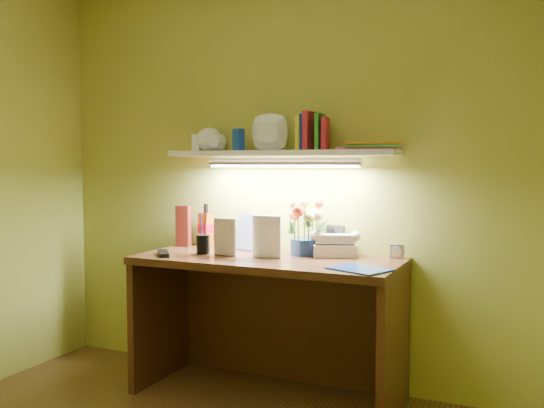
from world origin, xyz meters
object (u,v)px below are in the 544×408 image
(flower_bouquet, at_px, (306,227))
(whisky_bottle, at_px, (206,225))
(desk, at_px, (267,327))
(desk_clock, at_px, (397,251))
(telephone, at_px, (335,244))

(flower_bouquet, relative_size, whisky_bottle, 1.21)
(desk, xyz_separation_m, desk_clock, (0.63, 0.25, 0.41))
(whisky_bottle, bearing_deg, flower_bouquet, -6.28)
(flower_bouquet, relative_size, desk_clock, 4.11)
(desk_clock, bearing_deg, whisky_bottle, 169.35)
(flower_bouquet, distance_m, telephone, 0.18)
(desk_clock, bearing_deg, desk, -169.33)
(flower_bouquet, height_order, telephone, flower_bouquet)
(flower_bouquet, xyz_separation_m, whisky_bottle, (-0.67, 0.07, -0.03))
(desk, bearing_deg, desk_clock, 21.84)
(desk, xyz_separation_m, whisky_bottle, (-0.51, 0.24, 0.50))
(telephone, relative_size, whisky_bottle, 0.89)
(flower_bouquet, bearing_deg, telephone, 3.11)
(whisky_bottle, bearing_deg, desk, -25.27)
(desk, relative_size, whisky_bottle, 5.53)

